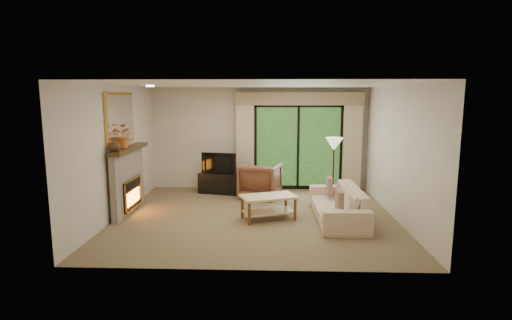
{
  "coord_description": "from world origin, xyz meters",
  "views": [
    {
      "loc": [
        0.29,
        -7.71,
        2.39
      ],
      "look_at": [
        0.0,
        0.3,
        1.1
      ],
      "focal_mm": 28.0,
      "sensor_mm": 36.0,
      "label": 1
    }
  ],
  "objects_px": {
    "armchair": "(260,180)",
    "media_console": "(220,183)",
    "coffee_table": "(268,207)",
    "sofa": "(337,203)"
  },
  "relations": [
    {
      "from": "armchair",
      "to": "media_console",
      "type": "bearing_deg",
      "value": -8.37
    },
    {
      "from": "media_console",
      "to": "armchair",
      "type": "xyz_separation_m",
      "value": [
        1.0,
        -0.42,
        0.16
      ]
    },
    {
      "from": "coffee_table",
      "to": "sofa",
      "type": "bearing_deg",
      "value": -17.51
    },
    {
      "from": "media_console",
      "to": "sofa",
      "type": "height_order",
      "value": "sofa"
    },
    {
      "from": "sofa",
      "to": "armchair",
      "type": "bearing_deg",
      "value": -137.18
    },
    {
      "from": "sofa",
      "to": "coffee_table",
      "type": "bearing_deg",
      "value": -87.99
    },
    {
      "from": "media_console",
      "to": "armchair",
      "type": "height_order",
      "value": "armchair"
    },
    {
      "from": "media_console",
      "to": "coffee_table",
      "type": "bearing_deg",
      "value": -47.83
    },
    {
      "from": "sofa",
      "to": "coffee_table",
      "type": "height_order",
      "value": "sofa"
    },
    {
      "from": "media_console",
      "to": "armchair",
      "type": "bearing_deg",
      "value": -10.1
    }
  ]
}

